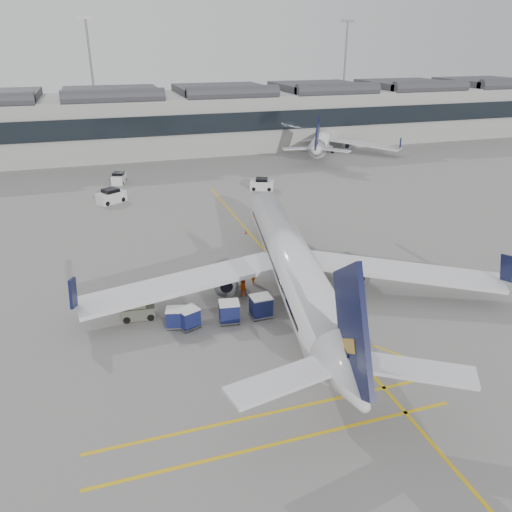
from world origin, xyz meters
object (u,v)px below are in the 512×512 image
object	(u,v)px
ramp_agent_b	(242,286)
pushback_tug	(138,310)
baggage_cart_a	(261,306)
airliner_main	(293,264)
belt_loader	(298,273)
ramp_agent_a	(254,275)

from	to	relation	value
ramp_agent_b	pushback_tug	distance (m)	9.22
pushback_tug	baggage_cart_a	bearing A→B (deg)	-11.81
ramp_agent_b	airliner_main	bearing A→B (deg)	150.72
ramp_agent_b	baggage_cart_a	bearing A→B (deg)	85.77
belt_loader	baggage_cart_a	distance (m)	8.00
airliner_main	belt_loader	xyz separation A→B (m)	(1.87, 3.05, -2.55)
belt_loader	pushback_tug	distance (m)	15.50
airliner_main	pushback_tug	xyz separation A→B (m)	(-13.38, 0.30, -2.47)
baggage_cart_a	ramp_agent_a	distance (m)	6.06
belt_loader	ramp_agent_a	size ratio (longest dim) A/B	2.85
baggage_cart_a	ramp_agent_a	size ratio (longest dim) A/B	1.07
airliner_main	ramp_agent_b	size ratio (longest dim) A/B	20.58
ramp_agent_b	pushback_tug	xyz separation A→B (m)	(-9.15, -1.12, -0.31)
airliner_main	ramp_agent_b	world-z (taller)	airliner_main
baggage_cart_a	ramp_agent_a	bearing A→B (deg)	75.69
airliner_main	ramp_agent_a	distance (m)	4.73
ramp_agent_b	belt_loader	bearing A→B (deg)	-175.84
belt_loader	ramp_agent_b	distance (m)	6.33
airliner_main	belt_loader	size ratio (longest dim) A/B	8.04
belt_loader	ramp_agent_b	size ratio (longest dim) A/B	2.56
airliner_main	pushback_tug	world-z (taller)	airliner_main
ramp_agent_b	ramp_agent_a	bearing A→B (deg)	-142.99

